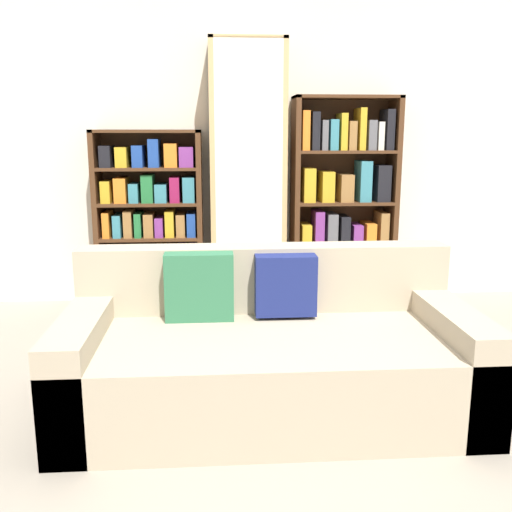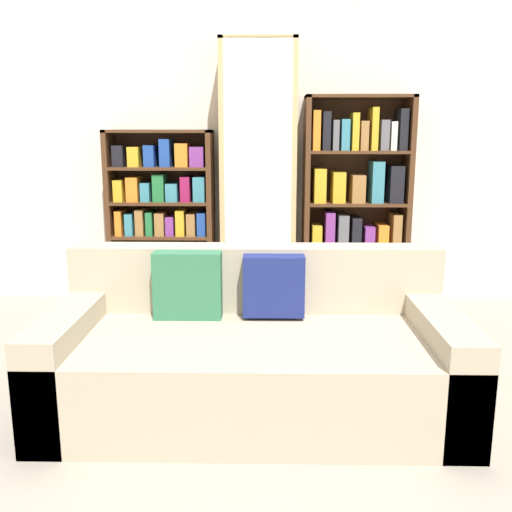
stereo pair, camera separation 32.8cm
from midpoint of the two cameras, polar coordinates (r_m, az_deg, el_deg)
ground_plane at (r=2.73m, az=3.90°, el=-18.35°), size 16.00×16.00×0.00m
wall_back at (r=4.78m, az=2.73°, el=11.71°), size 6.08×0.06×2.70m
couch at (r=2.96m, az=2.95°, el=-9.95°), size 2.03×0.98×0.78m
bookshelf_left at (r=4.68m, az=-7.30°, el=3.33°), size 0.84×0.32×1.41m
display_cabinet at (r=4.57m, az=2.30°, el=7.71°), size 0.59×0.36×2.09m
bookshelf_right at (r=4.70m, az=11.92°, el=4.53°), size 0.84×0.32×1.68m
wine_bottle at (r=4.15m, az=7.98°, el=-5.37°), size 0.09×0.09×0.36m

